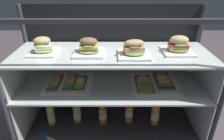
# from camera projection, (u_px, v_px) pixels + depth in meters

# --- Properties ---
(ground_plane) EXTENTS (6.00, 6.00, 0.02)m
(ground_plane) POSITION_uv_depth(u_px,v_px,m) (112.00, 129.00, 1.63)
(ground_plane) COLOR #473D43
(ground_plane) RESTS_ON ground
(case_base_deck) EXTENTS (1.39, 0.51, 0.03)m
(case_base_deck) POSITION_uv_depth(u_px,v_px,m) (112.00, 126.00, 1.62)
(case_base_deck) COLOR #383137
(case_base_deck) RESTS_ON ground
(case_frame) EXTENTS (1.39, 0.51, 0.95)m
(case_frame) POSITION_uv_depth(u_px,v_px,m) (112.00, 64.00, 1.54)
(case_frame) COLOR #333338
(case_frame) RESTS_ON ground
(riser_lower_tier) EXTENTS (1.33, 0.45, 0.36)m
(riser_lower_tier) POSITION_uv_depth(u_px,v_px,m) (112.00, 107.00, 1.53)
(riser_lower_tier) COLOR silver
(riser_lower_tier) RESTS_ON case_base_deck
(shelf_lower_glass) EXTENTS (1.34, 0.47, 0.01)m
(shelf_lower_glass) POSITION_uv_depth(u_px,v_px,m) (112.00, 86.00, 1.45)
(shelf_lower_glass) COLOR silver
(shelf_lower_glass) RESTS_ON riser_lower_tier
(riser_upper_tier) EXTENTS (1.33, 0.45, 0.25)m
(riser_upper_tier) POSITION_uv_depth(u_px,v_px,m) (112.00, 71.00, 1.39)
(riser_upper_tier) COLOR silver
(riser_upper_tier) RESTS_ON shelf_lower_glass
(shelf_upper_glass) EXTENTS (1.34, 0.47, 0.01)m
(shelf_upper_glass) POSITION_uv_depth(u_px,v_px,m) (112.00, 54.00, 1.33)
(shelf_upper_glass) COLOR silver
(shelf_upper_glass) RESTS_ON riser_upper_tier
(plated_roll_sandwich_near_right_corner) EXTENTS (0.18, 0.18, 0.11)m
(plated_roll_sandwich_near_right_corner) POSITION_uv_depth(u_px,v_px,m) (43.00, 47.00, 1.30)
(plated_roll_sandwich_near_right_corner) COLOR white
(plated_roll_sandwich_near_right_corner) RESTS_ON shelf_upper_glass
(plated_roll_sandwich_right_of_center) EXTENTS (0.20, 0.20, 0.11)m
(plated_roll_sandwich_right_of_center) POSITION_uv_depth(u_px,v_px,m) (89.00, 48.00, 1.29)
(plated_roll_sandwich_right_of_center) COLOR white
(plated_roll_sandwich_right_of_center) RESTS_ON shelf_upper_glass
(plated_roll_sandwich_far_left) EXTENTS (0.20, 0.20, 0.11)m
(plated_roll_sandwich_far_left) POSITION_uv_depth(u_px,v_px,m) (134.00, 50.00, 1.26)
(plated_roll_sandwich_far_left) COLOR white
(plated_roll_sandwich_far_left) RESTS_ON shelf_upper_glass
(plated_roll_sandwich_mid_left) EXTENTS (0.20, 0.20, 0.12)m
(plated_roll_sandwich_mid_left) POSITION_uv_depth(u_px,v_px,m) (178.00, 47.00, 1.31)
(plated_roll_sandwich_mid_left) COLOR white
(plated_roll_sandwich_mid_left) RESTS_ON shelf_upper_glass
(open_sandwich_tray_center) EXTENTS (0.34, 0.31, 0.06)m
(open_sandwich_tray_center) POSITION_uv_depth(u_px,v_px,m) (68.00, 83.00, 1.45)
(open_sandwich_tray_center) COLOR white
(open_sandwich_tray_center) RESTS_ON shelf_lower_glass
(open_sandwich_tray_far_left) EXTENTS (0.34, 0.32, 0.06)m
(open_sandwich_tray_far_left) POSITION_uv_depth(u_px,v_px,m) (154.00, 83.00, 1.44)
(open_sandwich_tray_far_left) COLOR white
(open_sandwich_tray_far_left) RESTS_ON shelf_lower_glass
(juice_bottle_front_middle) EXTENTS (0.06, 0.06, 0.24)m
(juice_bottle_front_middle) POSITION_uv_depth(u_px,v_px,m) (51.00, 115.00, 1.59)
(juice_bottle_front_middle) COLOR #BED043
(juice_bottle_front_middle) RESTS_ON case_base_deck
(juice_bottle_tucked_behind) EXTENTS (0.06, 0.06, 0.19)m
(juice_bottle_tucked_behind) POSITION_uv_depth(u_px,v_px,m) (77.00, 114.00, 1.62)
(juice_bottle_tucked_behind) COLOR #B7C953
(juice_bottle_tucked_behind) RESTS_ON case_base_deck
(juice_bottle_front_left_end) EXTENTS (0.06, 0.06, 0.20)m
(juice_bottle_front_left_end) POSITION_uv_depth(u_px,v_px,m) (103.00, 115.00, 1.60)
(juice_bottle_front_left_end) COLOR orange
(juice_bottle_front_left_end) RESTS_ON case_base_deck
(juice_bottle_back_right) EXTENTS (0.06, 0.06, 0.21)m
(juice_bottle_back_right) POSITION_uv_depth(u_px,v_px,m) (129.00, 113.00, 1.62)
(juice_bottle_back_right) COLOR orange
(juice_bottle_back_right) RESTS_ON case_base_deck
(juice_bottle_front_right_end) EXTENTS (0.07, 0.07, 0.23)m
(juice_bottle_front_right_end) POSITION_uv_depth(u_px,v_px,m) (155.00, 114.00, 1.59)
(juice_bottle_front_right_end) COLOR orange
(juice_bottle_front_right_end) RESTS_ON case_base_deck
(kitchen_scissors) EXTENTS (0.15, 0.13, 0.01)m
(kitchen_scissors) POSITION_uv_depth(u_px,v_px,m) (44.00, 135.00, 1.51)
(kitchen_scissors) COLOR silver
(kitchen_scissors) RESTS_ON case_base_deck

